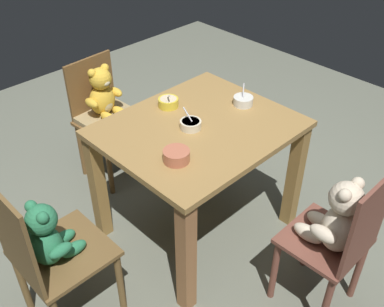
% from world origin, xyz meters
% --- Properties ---
extents(ground_plane, '(5.20, 5.20, 0.04)m').
position_xyz_m(ground_plane, '(0.00, 0.00, -0.02)').
color(ground_plane, slate).
extents(dining_table, '(1.01, 0.85, 0.76)m').
position_xyz_m(dining_table, '(0.00, 0.00, 0.61)').
color(dining_table, '#9C7641').
rests_on(dining_table, ground_plane).
extents(teddy_chair_far_center, '(0.42, 0.39, 0.85)m').
position_xyz_m(teddy_chair_far_center, '(-0.04, 0.85, 0.54)').
color(teddy_chair_far_center, brown).
rests_on(teddy_chair_far_center, ground_plane).
extents(teddy_chair_near_left, '(0.41, 0.41, 0.93)m').
position_xyz_m(teddy_chair_near_left, '(-0.95, 0.02, 0.53)').
color(teddy_chair_near_left, brown).
rests_on(teddy_chair_near_left, ground_plane).
extents(teddy_chair_near_front, '(0.38, 0.37, 0.91)m').
position_xyz_m(teddy_chair_near_front, '(0.07, -0.86, 0.56)').
color(teddy_chair_near_front, brown).
rests_on(teddy_chair_near_front, ground_plane).
extents(porridge_bowl_cream_center, '(0.12, 0.12, 0.10)m').
position_xyz_m(porridge_bowl_cream_center, '(-0.04, 0.01, 0.78)').
color(porridge_bowl_cream_center, beige).
rests_on(porridge_bowl_cream_center, dining_table).
extents(porridge_bowl_yellow_far_center, '(0.12, 0.12, 0.11)m').
position_xyz_m(porridge_bowl_yellow_far_center, '(0.02, 0.27, 0.79)').
color(porridge_bowl_yellow_far_center, yellow).
rests_on(porridge_bowl_yellow_far_center, dining_table).
extents(porridge_bowl_white_near_right, '(0.11, 0.11, 0.11)m').
position_xyz_m(porridge_bowl_white_near_right, '(0.35, -0.02, 0.79)').
color(porridge_bowl_white_near_right, silver).
rests_on(porridge_bowl_white_near_right, dining_table).
extents(porridge_bowl_terracotta_near_left, '(0.13, 0.13, 0.06)m').
position_xyz_m(porridge_bowl_terracotta_near_left, '(-0.30, -0.14, 0.79)').
color(porridge_bowl_terracotta_near_left, '#BE694D').
rests_on(porridge_bowl_terracotta_near_left, dining_table).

